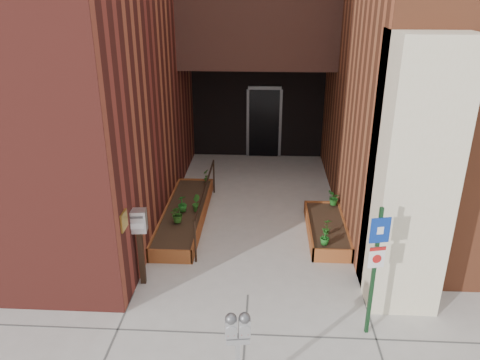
# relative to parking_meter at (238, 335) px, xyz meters

# --- Properties ---
(ground) EXTENTS (80.00, 80.00, 0.00)m
(ground) POSITION_rel_parking_meter_xyz_m (0.04, 2.24, -1.07)
(ground) COLOR #9E9991
(ground) RESTS_ON ground
(planter_left) EXTENTS (0.90, 3.60, 0.30)m
(planter_left) POSITION_rel_parking_meter_xyz_m (-1.51, 4.94, -0.94)
(planter_left) COLOR brown
(planter_left) RESTS_ON ground
(planter_right) EXTENTS (0.80, 2.20, 0.30)m
(planter_right) POSITION_rel_parking_meter_xyz_m (1.64, 4.44, -0.94)
(planter_right) COLOR brown
(planter_right) RESTS_ON ground
(handrail) EXTENTS (0.04, 3.34, 0.90)m
(handrail) POSITION_rel_parking_meter_xyz_m (-1.01, 4.89, -0.33)
(handrail) COLOR black
(handrail) RESTS_ON ground
(parking_meter) EXTENTS (0.32, 0.16, 1.39)m
(parking_meter) POSITION_rel_parking_meter_xyz_m (0.00, 0.00, 0.00)
(parking_meter) COLOR #A6A6A8
(parking_meter) RESTS_ON ground
(sign_post) EXTENTS (0.29, 0.10, 2.15)m
(sign_post) POSITION_rel_parking_meter_xyz_m (1.91, 1.40, 0.25)
(sign_post) COLOR #13361B
(sign_post) RESTS_ON ground
(payment_dropbox) EXTENTS (0.31, 0.25, 1.46)m
(payment_dropbox) POSITION_rel_parking_meter_xyz_m (-1.86, 2.51, -0.02)
(payment_dropbox) COLOR black
(payment_dropbox) RESTS_ON ground
(shrub_left_a) EXTENTS (0.43, 0.43, 0.37)m
(shrub_left_a) POSITION_rel_parking_meter_xyz_m (-1.54, 4.32, -0.59)
(shrub_left_a) COLOR #275819
(shrub_left_a) RESTS_ON planter_left
(shrub_left_b) EXTENTS (0.25, 0.25, 0.38)m
(shrub_left_b) POSITION_rel_parking_meter_xyz_m (-1.24, 4.87, -0.59)
(shrub_left_b) COLOR #215719
(shrub_left_b) RESTS_ON planter_left
(shrub_left_c) EXTENTS (0.30, 0.30, 0.37)m
(shrub_left_c) POSITION_rel_parking_meter_xyz_m (-1.54, 4.83, -0.59)
(shrub_left_c) COLOR #1B601B
(shrub_left_c) RESTS_ON planter_left
(shrub_left_d) EXTENTS (0.20, 0.20, 0.35)m
(shrub_left_d) POSITION_rel_parking_meter_xyz_m (-1.21, 6.54, -0.60)
(shrub_left_d) COLOR #235418
(shrub_left_d) RESTS_ON planter_left
(shrub_right_a) EXTENTS (0.23, 0.23, 0.34)m
(shrub_right_a) POSITION_rel_parking_meter_xyz_m (1.48, 3.54, -0.61)
(shrub_right_a) COLOR #1A5B1A
(shrub_right_a) RESTS_ON planter_right
(shrub_right_b) EXTENTS (0.19, 0.19, 0.34)m
(shrub_right_b) POSITION_rel_parking_meter_xyz_m (1.58, 3.97, -0.60)
(shrub_right_b) COLOR #224F16
(shrub_right_b) RESTS_ON planter_right
(shrub_right_c) EXTENTS (0.38, 0.38, 0.34)m
(shrub_right_c) POSITION_rel_parking_meter_xyz_m (1.89, 5.34, -0.60)
(shrub_right_c) COLOR #195919
(shrub_right_c) RESTS_ON planter_right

